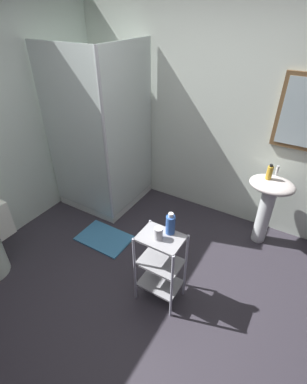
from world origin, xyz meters
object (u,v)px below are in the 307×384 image
bath_mat (104,238)px  pedestal_sink (269,198)px  rinse_cup (158,233)px  shower_stall (106,172)px  hand_soap_bottle (270,172)px  storage_cart (160,263)px  shampoo_bottle_blue (170,224)px

bath_mat → pedestal_sink: bearing=30.8°
rinse_cup → shower_stall: bearing=144.0°
hand_soap_bottle → rinse_cup: bearing=-113.7°
storage_cart → bath_mat: 1.09m
pedestal_sink → bath_mat: (-1.54, -0.92, -0.57)m
hand_soap_bottle → shampoo_bottle_blue: 1.26m
bath_mat → shower_stall: bearing=124.4°
hand_soap_bottle → rinse_cup: size_ratio=1.56×
pedestal_sink → storage_cart: size_ratio=1.09×
pedestal_sink → hand_soap_bottle: 0.31m
shower_stall → hand_soap_bottle: size_ratio=12.16×
pedestal_sink → rinse_cup: (-0.61, -1.28, 0.21)m
shower_stall → pedestal_sink: bearing=8.5°
hand_soap_bottle → shampoo_bottle_blue: (-0.51, -1.15, -0.06)m
shower_stall → rinse_cup: (1.36, -0.99, 0.33)m
bath_mat → storage_cart: bearing=-19.8°
rinse_cup → shampoo_bottle_blue: bearing=66.4°
pedestal_sink → hand_soap_bottle: size_ratio=4.92×
shower_stall → pedestal_sink: size_ratio=2.47×
pedestal_sink → shampoo_bottle_blue: bearing=-115.6°
shower_stall → bath_mat: (0.43, -0.62, -0.45)m
pedestal_sink → hand_soap_bottle: bearing=-162.5°
shower_stall → hand_soap_bottle: 1.98m
pedestal_sink → bath_mat: bearing=-149.2°
rinse_cup → bath_mat: 1.27m
pedestal_sink → rinse_cup: bearing=-115.4°
pedestal_sink → storage_cart: 1.40m
shampoo_bottle_blue → rinse_cup: shampoo_bottle_blue is taller
shower_stall → rinse_cup: size_ratio=18.95×
storage_cart → shampoo_bottle_blue: bearing=66.4°
shampoo_bottle_blue → storage_cart: bearing=-113.6°
storage_cart → shampoo_bottle_blue: size_ratio=3.76×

